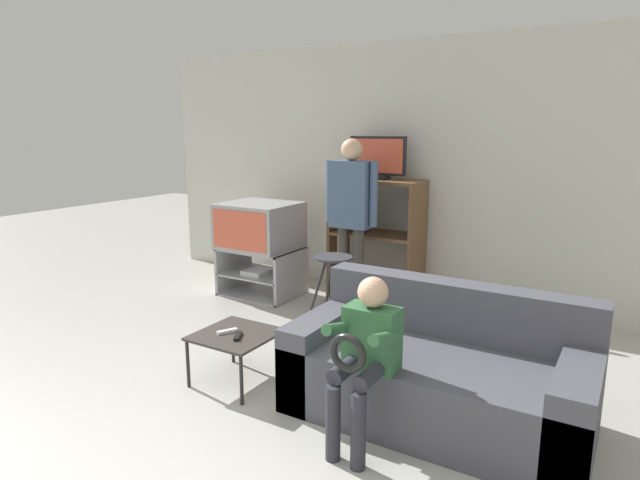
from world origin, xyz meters
The scene contains 12 objects.
wall_back centered at (0.00, 3.79, 1.30)m, with size 6.40×0.06×2.60m.
tv_stand centered at (-1.41, 3.00, 0.25)m, with size 0.80×0.60×0.50m.
television_main centered at (-1.44, 3.02, 0.74)m, with size 0.75×0.68×0.48m.
media_shelf centered at (-0.31, 3.49, 0.63)m, with size 0.92×0.45×1.24m.
television_flat centered at (-0.32, 3.50, 1.44)m, with size 0.60×0.20×0.42m.
folding_stool centered at (-0.20, 2.41, 0.54)m, with size 0.41×0.36×0.69m.
snack_table centered at (-0.33, 1.29, 0.32)m, with size 0.52×0.52×0.36m.
remote_control_black centered at (-0.27, 1.24, 0.37)m, with size 0.04×0.14×0.02m, color black.
remote_control_white centered at (-0.38, 1.27, 0.37)m, with size 0.04×0.14×0.02m, color silver.
couch centered at (1.02, 1.58, 0.27)m, with size 1.76×0.87×0.78m.
person_standing_adult centered at (-0.35, 3.01, 1.00)m, with size 0.53×0.20×1.65m.
person_seated_child centered at (0.77, 1.08, 0.57)m, with size 0.33×0.43×0.95m.
Camera 1 is at (1.97, -1.37, 1.74)m, focal length 30.00 mm.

